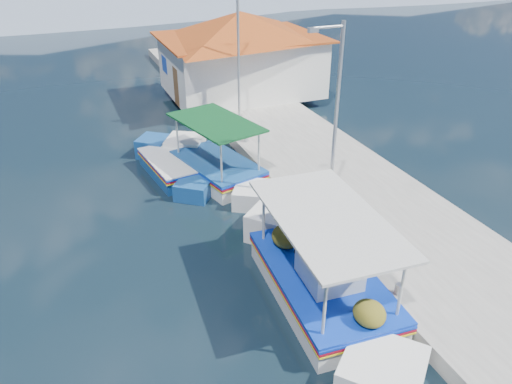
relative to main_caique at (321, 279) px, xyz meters
name	(u,v)px	position (x,y,z in m)	size (l,w,h in m)	color
ground	(223,276)	(-2.20, 1.77, -0.55)	(160.00, 160.00, 0.00)	black
quay	(309,157)	(3.70, 7.77, -0.30)	(5.00, 44.00, 0.50)	#AFACA4
bollards	(271,163)	(1.60, 7.02, 0.10)	(0.20, 17.20, 0.30)	#A5A8AD
main_caique	(321,279)	(0.00, 0.00, 0.00)	(2.84, 8.67, 2.86)	white
caique_green_canopy	(217,168)	(-0.37, 7.84, -0.15)	(3.29, 6.96, 2.69)	white
caique_blue_hull	(173,167)	(-1.94, 8.84, -0.26)	(2.32, 6.00, 1.08)	#17498B
harbor_building	(241,52)	(4.00, 16.77, 2.23)	(10.49, 10.49, 4.40)	white
lamp_post_near	(334,108)	(2.31, 3.77, 3.30)	(1.21, 0.14, 6.00)	#A5A8AD
lamp_post_far	(236,49)	(2.31, 12.77, 3.30)	(1.21, 0.14, 6.00)	#A5A8AD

